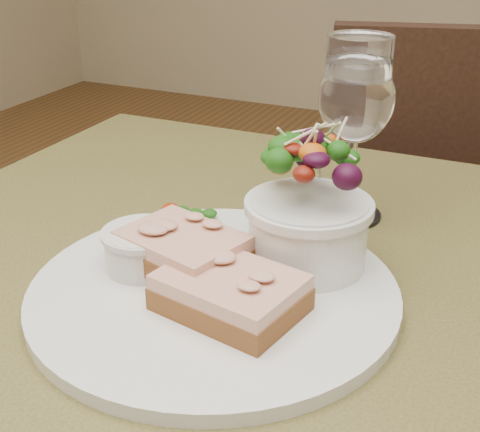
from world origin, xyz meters
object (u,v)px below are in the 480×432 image
at_px(cafe_table, 248,386).
at_px(sandwich_back, 183,249).
at_px(dinner_plate, 214,292).
at_px(chair_far, 427,330).
at_px(wine_glass, 356,103).
at_px(sandwich_front, 230,293).
at_px(salad_bowl, 309,202).
at_px(ramekin, 143,247).

bearing_deg(cafe_table, sandwich_back, -168.14).
bearing_deg(dinner_plate, chair_far, 82.03).
relative_size(cafe_table, sandwich_back, 6.78).
distance_m(cafe_table, wine_glass, 0.29).
relative_size(chair_far, wine_glass, 5.14).
relative_size(sandwich_front, salad_bowl, 0.95).
bearing_deg(wine_glass, chair_far, 85.12).
relative_size(sandwich_back, wine_glass, 0.67).
xyz_separation_m(cafe_table, wine_glass, (0.03, 0.18, 0.22)).
height_order(chair_far, salad_bowl, chair_far).
height_order(cafe_table, salad_bowl, salad_bowl).
bearing_deg(dinner_plate, wine_glass, 74.56).
distance_m(dinner_plate, wine_glass, 0.24).
bearing_deg(sandwich_back, chair_far, 95.19).
distance_m(dinner_plate, salad_bowl, 0.11).
height_order(sandwich_front, ramekin, ramekin).
bearing_deg(ramekin, salad_bowl, 27.55).
distance_m(dinner_plate, ramekin, 0.07).
bearing_deg(chair_far, sandwich_front, 69.16).
relative_size(sandwich_back, salad_bowl, 0.93).
height_order(sandwich_back, ramekin, sandwich_back).
height_order(cafe_table, ramekin, ramekin).
height_order(cafe_table, sandwich_front, sandwich_front).
xyz_separation_m(cafe_table, dinner_plate, (-0.02, -0.02, 0.11)).
distance_m(cafe_table, salad_bowl, 0.18).
distance_m(ramekin, salad_bowl, 0.15).
bearing_deg(sandwich_front, salad_bowl, 84.06).
distance_m(sandwich_front, ramekin, 0.10).
bearing_deg(wine_glass, sandwich_back, -114.79).
xyz_separation_m(sandwich_back, salad_bowl, (0.09, 0.06, 0.04)).
height_order(cafe_table, wine_glass, wine_glass).
xyz_separation_m(dinner_plate, wine_glass, (0.06, 0.20, 0.12)).
height_order(cafe_table, dinner_plate, dinner_plate).
bearing_deg(sandwich_front, cafe_table, 107.08).
bearing_deg(ramekin, dinner_plate, -2.41).
bearing_deg(salad_bowl, sandwich_back, -146.52).
bearing_deg(ramekin, sandwich_front, -16.24).
bearing_deg(cafe_table, chair_far, 83.67).
bearing_deg(chair_far, ramekin, 61.29).
height_order(dinner_plate, ramekin, ramekin).
bearing_deg(chair_far, wine_glass, 69.86).
distance_m(sandwich_front, wine_glass, 0.25).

